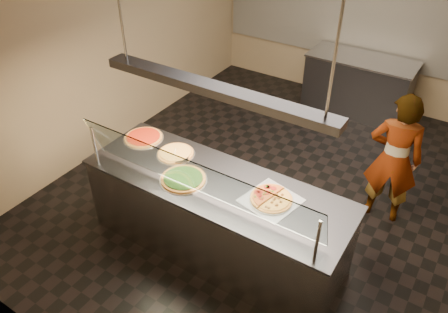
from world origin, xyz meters
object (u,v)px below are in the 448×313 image
Objects in this scene: perforated_tray at (271,200)px; worker at (394,159)px; half_pizza_sausage at (280,202)px; pizza_tomato at (144,137)px; prep_table at (358,85)px; pizza_spinach at (184,179)px; heat_lamp_housing at (214,89)px; pizza_cheese at (176,153)px; half_pizza_pepperoni at (263,194)px; sneeze_guard at (194,177)px; pizza_spatula at (178,155)px; serving_counter at (216,217)px.

worker reaches higher than perforated_tray.
half_pizza_sausage is 1.81m from pizza_tomato.
prep_table is at bearing 69.30° from pizza_tomato.
perforated_tray reaches higher than prep_table.
heat_lamp_housing is at bearing 26.00° from pizza_spinach.
worker is (1.98, 1.36, -0.13)m from pizza_cheese.
half_pizza_pepperoni is 0.25× the size of prep_table.
sneeze_guard is 6.02× the size of half_pizza_sausage.
sneeze_guard reaches higher than pizza_tomato.
pizza_spinach reaches higher than pizza_tomato.
heat_lamp_housing is at bearing -172.92° from half_pizza_pepperoni.
heat_lamp_housing reaches higher than sneeze_guard.
sneeze_guard is 4.53× the size of perforated_tray.
heat_lamp_housing is (-0.49, -0.06, 0.99)m from half_pizza_pepperoni.
half_pizza_sausage is 0.26× the size of worker.
half_pizza_sausage is 0.99m from pizza_spinach.
pizza_spinach is 0.30× the size of worker.
pizza_spinach is 4.02m from prep_table.
half_pizza_sausage is at bearing -4.89° from pizza_cheese.
pizza_spinach is 1.07× the size of pizza_tomato.
heat_lamp_housing reaches higher than pizza_spatula.
perforated_tray is 1.33× the size of half_pizza_pepperoni.
half_pizza_sausage is 1.59× the size of pizza_spatula.
pizza_spatula is at bearing 167.05° from heat_lamp_housing.
pizza_tomato is (-1.13, 0.22, 0.48)m from serving_counter.
prep_table is (-0.36, 3.75, -0.47)m from perforated_tray.
pizza_spinach reaches higher than pizza_cheese.
heat_lamp_housing reaches higher than prep_table.
perforated_tray is 1.72m from pizza_tomato.
heat_lamp_housing is at bearing -93.46° from prep_table.
half_pizza_pepperoni is 0.18× the size of heat_lamp_housing.
heat_lamp_housing reaches higher than half_pizza_pepperoni.
half_pizza_sausage is (0.18, -0.00, -0.01)m from half_pizza_pepperoni.
worker is at bearing 36.04° from pizza_spatula.
half_pizza_pepperoni is at bearing 7.08° from serving_counter.
perforated_tray is at bearing 12.92° from pizza_spinach.
half_pizza_pepperoni is at bearing 50.17° from worker.
half_pizza_pepperoni reaches higher than pizza_spinach.
pizza_cheese is 0.25× the size of worker.
half_pizza_pepperoni is at bearing 14.50° from pizza_spinach.
sneeze_guard is 1.52× the size of prep_table.
pizza_spinach is (-0.29, 0.20, -0.28)m from sneeze_guard.
serving_counter is 2.07m from worker.
half_pizza_sausage is 1.02× the size of pizza_cheese.
worker is at bearing 62.50° from perforated_tray.
half_pizza_sausage reaches higher than pizza_tomato.
sneeze_guard is at bearing -145.55° from perforated_tray.
pizza_tomato is 0.28× the size of worker.
half_pizza_pepperoni is at bearing -3.75° from pizza_spatula.
half_pizza_sausage is at bearing 4.92° from serving_counter.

